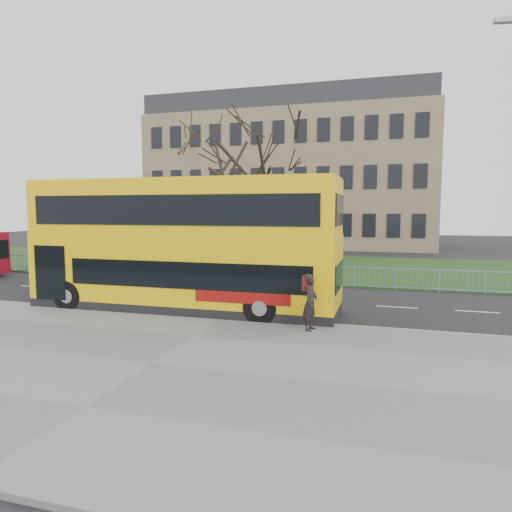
# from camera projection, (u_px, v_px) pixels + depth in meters

# --- Properties ---
(ground) EXTENTS (120.00, 120.00, 0.00)m
(ground) POSITION_uv_depth(u_px,v_px,m) (238.00, 311.00, 17.87)
(ground) COLOR black
(ground) RESTS_ON ground
(pavement) EXTENTS (80.00, 10.50, 0.12)m
(pavement) POSITION_uv_depth(u_px,v_px,m) (152.00, 366.00, 11.41)
(pavement) COLOR slate
(pavement) RESTS_ON ground
(kerb) EXTENTS (80.00, 0.20, 0.14)m
(kerb) POSITION_uv_depth(u_px,v_px,m) (224.00, 318.00, 16.38)
(kerb) COLOR gray
(kerb) RESTS_ON ground
(grass_verge) EXTENTS (80.00, 15.40, 0.08)m
(grass_verge) POSITION_uv_depth(u_px,v_px,m) (304.00, 267.00, 31.52)
(grass_verge) COLOR #1D3714
(grass_verge) RESTS_ON ground
(guard_railing) EXTENTS (40.00, 0.12, 1.10)m
(guard_railing) POSITION_uv_depth(u_px,v_px,m) (277.00, 274.00, 24.11)
(guard_railing) COLOR #6FA5C5
(guard_railing) RESTS_ON ground
(bare_tree) EXTENTS (7.45, 7.45, 10.64)m
(bare_tree) POSITION_uv_depth(u_px,v_px,m) (243.00, 186.00, 27.71)
(bare_tree) COLOR black
(bare_tree) RESTS_ON grass_verge
(civic_building) EXTENTS (30.00, 15.00, 14.00)m
(civic_building) POSITION_uv_depth(u_px,v_px,m) (294.00, 183.00, 51.97)
(civic_building) COLOR #79694D
(civic_building) RESTS_ON ground
(yellow_bus) EXTENTS (12.06, 2.93, 5.05)m
(yellow_bus) POSITION_uv_depth(u_px,v_px,m) (182.00, 242.00, 17.68)
(yellow_bus) COLOR yellow
(yellow_bus) RESTS_ON ground
(pedestrian) EXTENTS (0.52, 0.71, 1.81)m
(pedestrian) POSITION_uv_depth(u_px,v_px,m) (310.00, 302.00, 14.50)
(pedestrian) COLOR black
(pedestrian) RESTS_ON pavement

